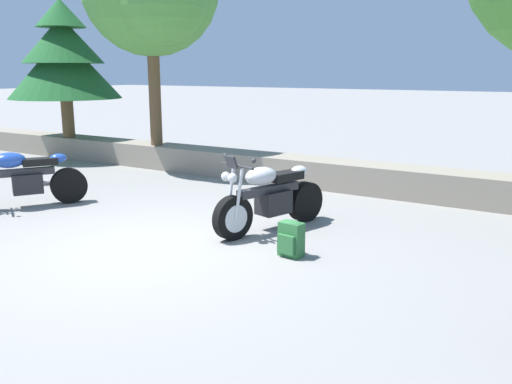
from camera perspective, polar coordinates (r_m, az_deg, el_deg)
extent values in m
plane|color=gray|center=(7.36, -11.54, -5.80)|extent=(120.00, 120.00, 0.00)
cube|color=gray|center=(11.15, 5.56, 2.14)|extent=(36.00, 0.80, 0.55)
cylinder|color=black|center=(10.14, -19.03, 0.65)|extent=(0.48, 0.62, 0.62)
cube|color=black|center=(10.06, -22.85, 0.83)|extent=(0.52, 0.58, 0.34)
cube|color=#2D2D30|center=(10.02, -23.51, 1.90)|extent=(0.69, 1.01, 0.12)
ellipsoid|color=#2347A8|center=(9.98, -24.48, 3.05)|extent=(0.56, 0.62, 0.26)
cube|color=black|center=(10.01, -21.71, 2.98)|extent=(0.51, 0.61, 0.12)
ellipsoid|color=#2347A8|center=(10.04, -20.03, 3.36)|extent=(0.33, 0.35, 0.16)
cylinder|color=silver|center=(10.26, -20.50, 0.96)|extent=(0.29, 0.38, 0.11)
cylinder|color=black|center=(7.50, -2.44, -2.73)|extent=(0.31, 0.63, 0.62)
cylinder|color=black|center=(8.45, 5.15, -1.00)|extent=(0.35, 0.65, 0.62)
cylinder|color=silver|center=(7.50, -2.44, -2.73)|extent=(0.26, 0.41, 0.38)
cube|color=black|center=(7.97, 1.85, -1.06)|extent=(0.44, 0.55, 0.34)
cube|color=#2D2D30|center=(7.86, 1.33, 0.24)|extent=(0.45, 1.09, 0.12)
ellipsoid|color=#BCBCC1|center=(7.71, 0.52, 1.68)|extent=(0.47, 0.59, 0.26)
cube|color=black|center=(8.05, 3.06, 1.69)|extent=(0.41, 0.61, 0.12)
ellipsoid|color=#BCBCC1|center=(8.25, 4.55, 2.22)|extent=(0.29, 0.33, 0.16)
cylinder|color=#2D2D30|center=(7.39, -2.01, 2.77)|extent=(0.64, 0.22, 0.04)
sphere|color=silver|center=(7.28, -2.50, 1.49)|extent=(0.13, 0.13, 0.13)
sphere|color=silver|center=(7.38, -3.19, 1.65)|extent=(0.13, 0.13, 0.13)
cube|color=#26282D|center=(7.32, -2.62, 3.14)|extent=(0.22, 0.15, 0.18)
cylinder|color=silver|center=(8.38, 3.23, -0.73)|extent=(0.21, 0.40, 0.11)
cylinder|color=silver|center=(7.37, -1.78, -0.11)|extent=(0.09, 0.17, 0.73)
cylinder|color=silver|center=(7.51, -2.66, 0.12)|extent=(0.09, 0.17, 0.73)
sphere|color=#2D2D30|center=(7.18, -0.24, 3.29)|extent=(0.07, 0.07, 0.07)
sphere|color=#2D2D30|center=(7.63, -3.22, 3.83)|extent=(0.07, 0.07, 0.07)
cube|color=#2D6B38|center=(6.87, 3.72, -4.97)|extent=(0.32, 0.21, 0.44)
cube|color=#2D6B38|center=(6.79, 3.16, -5.53)|extent=(0.24, 0.08, 0.24)
ellipsoid|color=#2D6B38|center=(6.81, 3.75, -3.29)|extent=(0.30, 0.20, 0.08)
cube|color=#193A1E|center=(6.90, 4.79, -4.73)|extent=(0.05, 0.04, 0.37)
cube|color=#193A1E|center=(6.99, 3.66, -4.49)|extent=(0.05, 0.04, 0.37)
cylinder|color=brown|center=(15.35, -19.17, 7.99)|extent=(0.32, 0.32, 1.37)
cone|color=#1E5628|center=(15.31, -19.49, 12.30)|extent=(2.87, 2.87, 1.63)
cone|color=#1E5628|center=(15.33, -19.68, 14.80)|extent=(2.07, 2.07, 1.18)
cone|color=#1E5628|center=(15.38, -19.87, 17.29)|extent=(1.26, 1.26, 0.72)
cylinder|color=brown|center=(13.16, -10.57, 10.13)|extent=(0.28, 0.28, 2.43)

